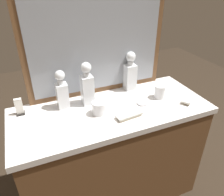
% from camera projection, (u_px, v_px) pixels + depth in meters
% --- Properties ---
extents(ground_plane, '(6.00, 6.00, 0.00)m').
position_uv_depth(ground_plane, '(112.00, 190.00, 1.87)').
color(ground_plane, '#2D2319').
extents(dresser, '(1.30, 0.55, 0.83)m').
position_uv_depth(dresser, '(112.00, 154.00, 1.65)').
color(dresser, brown).
rests_on(dresser, ground_plane).
extents(dresser_mirror, '(0.99, 0.03, 0.76)m').
position_uv_depth(dresser_mirror, '(97.00, 41.00, 1.45)').
color(dresser_mirror, brown).
rests_on(dresser_mirror, dresser).
extents(crystal_decanter_far_left, '(0.08, 0.08, 0.29)m').
position_uv_depth(crystal_decanter_far_left, '(130.00, 74.00, 1.63)').
color(crystal_decanter_far_left, white).
rests_on(crystal_decanter_far_left, dresser).
extents(crystal_decanter_far_right, '(0.07, 0.07, 0.26)m').
position_uv_depth(crystal_decanter_far_right, '(62.00, 93.00, 1.41)').
color(crystal_decanter_far_right, white).
rests_on(crystal_decanter_far_right, dresser).
extents(crystal_decanter_center, '(0.08, 0.08, 0.30)m').
position_uv_depth(crystal_decanter_center, '(87.00, 88.00, 1.44)').
color(crystal_decanter_center, white).
rests_on(crystal_decanter_center, dresser).
extents(crystal_tumbler_center, '(0.09, 0.09, 0.08)m').
position_uv_depth(crystal_tumbler_center, '(99.00, 109.00, 1.37)').
color(crystal_tumbler_center, white).
rests_on(crystal_tumbler_center, dresser).
extents(crystal_tumbler_far_right, '(0.08, 0.08, 0.09)m').
position_uv_depth(crystal_tumbler_far_right, '(160.00, 93.00, 1.54)').
color(crystal_tumbler_far_right, white).
rests_on(crystal_tumbler_far_right, dresser).
extents(silver_brush_rear, '(0.17, 0.14, 0.02)m').
position_uv_depth(silver_brush_rear, '(189.00, 99.00, 1.53)').
color(silver_brush_rear, '#B7A88C').
rests_on(silver_brush_rear, dresser).
extents(silver_brush_front, '(0.17, 0.08, 0.02)m').
position_uv_depth(silver_brush_front, '(129.00, 115.00, 1.35)').
color(silver_brush_front, '#B7A88C').
rests_on(silver_brush_front, dresser).
extents(porcelain_dish, '(0.07, 0.07, 0.01)m').
position_uv_depth(porcelain_dish, '(142.00, 103.00, 1.49)').
color(porcelain_dish, silver).
rests_on(porcelain_dish, dresser).
extents(napkin_holder, '(0.05, 0.05, 0.11)m').
position_uv_depth(napkin_holder, '(19.00, 108.00, 1.37)').
color(napkin_holder, black).
rests_on(napkin_holder, dresser).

